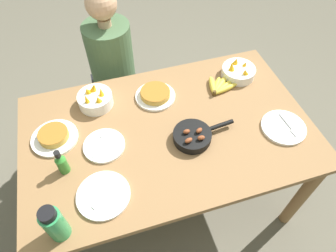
{
  "coord_description": "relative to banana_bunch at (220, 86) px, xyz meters",
  "views": [
    {
      "loc": [
        -0.3,
        -0.96,
        2.07
      ],
      "look_at": [
        0.0,
        0.0,
        0.81
      ],
      "focal_mm": 32.0,
      "sensor_mm": 36.0,
      "label": 1
    }
  ],
  "objects": [
    {
      "name": "water_bottle",
      "position": [
        -1.0,
        -0.62,
        0.08
      ],
      "size": [
        0.09,
        0.09,
        0.21
      ],
      "color": "#2D9351",
      "rests_on": "dining_table"
    },
    {
      "name": "person_figure",
      "position": [
        -0.58,
        0.52,
        -0.28
      ],
      "size": [
        0.34,
        0.34,
        1.24
      ],
      "color": "black",
      "rests_on": "ground_plane"
    },
    {
      "name": "skillet",
      "position": [
        -0.29,
        -0.32,
        0.01
      ],
      "size": [
        0.35,
        0.2,
        0.08
      ],
      "rotation": [
        0.0,
        0.0,
        0.1
      ],
      "color": "black",
      "rests_on": "dining_table"
    },
    {
      "name": "ground_plane",
      "position": [
        -0.4,
        -0.21,
        -0.79
      ],
      "size": [
        14.0,
        14.0,
        0.0
      ],
      "primitive_type": "plane",
      "color": "#666051"
    },
    {
      "name": "fruit_bowl_mango",
      "position": [
        -0.74,
        0.09,
        0.02
      ],
      "size": [
        0.2,
        0.2,
        0.13
      ],
      "color": "white",
      "rests_on": "dining_table"
    },
    {
      "name": "banana_bunch",
      "position": [
        0.0,
        0.0,
        0.0
      ],
      "size": [
        0.2,
        0.17,
        0.04
      ],
      "color": "gold",
      "rests_on": "dining_table"
    },
    {
      "name": "dining_table",
      "position": [
        -0.4,
        -0.21,
        -0.12
      ],
      "size": [
        1.58,
        0.98,
        0.78
      ],
      "color": "olive",
      "rests_on": "ground_plane"
    },
    {
      "name": "empty_plate_far_left",
      "position": [
        -0.8,
        -0.5,
        -0.01
      ],
      "size": [
        0.25,
        0.25,
        0.02
      ],
      "color": "white",
      "rests_on": "dining_table"
    },
    {
      "name": "frittata_plate_side",
      "position": [
        -0.99,
        -0.1,
        0.0
      ],
      "size": [
        0.25,
        0.25,
        0.05
      ],
      "color": "white",
      "rests_on": "dining_table"
    },
    {
      "name": "empty_plate_far_right",
      "position": [
        -0.75,
        -0.22,
        -0.01
      ],
      "size": [
        0.22,
        0.22,
        0.02
      ],
      "color": "white",
      "rests_on": "dining_table"
    },
    {
      "name": "hot_sauce_bottle",
      "position": [
        -0.96,
        -0.31,
        0.05
      ],
      "size": [
        0.05,
        0.05,
        0.16
      ],
      "color": "#337F2D",
      "rests_on": "dining_table"
    },
    {
      "name": "empty_plate_near_front",
      "position": [
        0.21,
        -0.39,
        -0.01
      ],
      "size": [
        0.24,
        0.24,
        0.02
      ],
      "color": "white",
      "rests_on": "dining_table"
    },
    {
      "name": "fruit_bowl_citrus",
      "position": [
        0.16,
        0.07,
        0.02
      ],
      "size": [
        0.21,
        0.21,
        0.11
      ],
      "color": "white",
      "rests_on": "dining_table"
    },
    {
      "name": "frittata_plate_center",
      "position": [
        -0.39,
        0.04,
        0.0
      ],
      "size": [
        0.24,
        0.24,
        0.05
      ],
      "color": "white",
      "rests_on": "dining_table"
    }
  ]
}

